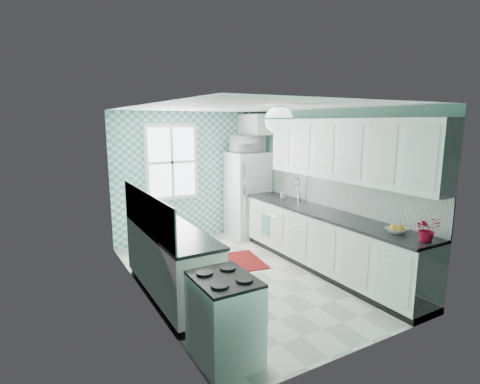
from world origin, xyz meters
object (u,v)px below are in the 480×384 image
sink (290,202)px  microwave (248,144)px  potted_plant (427,229)px  fruit_bowl (397,230)px  ceiling_light (279,120)px  stove (224,317)px  fridge (247,194)px

sink → microwave: (-0.09, 1.31, 0.95)m
potted_plant → microwave: microwave is taller
fruit_bowl → microwave: microwave is taller
ceiling_light → fruit_bowl: size_ratio=1.39×
microwave → stove: bearing=59.5°
ceiling_light → potted_plant: size_ratio=1.18×
fruit_bowl → potted_plant: size_ratio=0.85×
stove → potted_plant: (2.40, -0.44, 0.65)m
fridge → ceiling_light: bearing=-113.7°
stove → ceiling_light: bearing=38.3°
stove → fruit_bowl: fruit_bowl is taller
fridge → fruit_bowl: size_ratio=6.78×
potted_plant → ceiling_light: bearing=133.2°
fridge → potted_plant: size_ratio=5.73×
stove → sink: 3.25m
ceiling_light → fridge: (1.11, 2.60, -1.47)m
fridge → fruit_bowl: bearing=-89.1°
sink → potted_plant: size_ratio=1.79×
ceiling_light → sink: (1.20, 1.30, -1.39)m
microwave → potted_plant: bearing=94.6°
ceiling_light → sink: bearing=47.2°
stove → fruit_bowl: (2.40, -0.04, 0.53)m
sink → fruit_bowl: (-0.00, -2.18, 0.04)m
ceiling_light → fridge: size_ratio=0.21×
ceiling_light → sink: size_ratio=0.66×
fridge → potted_plant: 3.89m
fridge → sink: size_ratio=3.21×
stove → sink: (2.40, 2.14, 0.49)m
sink → fruit_bowl: sink is taller
fruit_bowl → microwave: bearing=91.5°
fridge → sink: bearing=-86.5°
potted_plant → sink: bearing=89.9°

